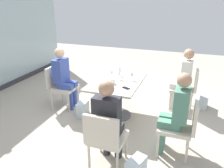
# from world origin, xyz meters

# --- Properties ---
(ground_plane) EXTENTS (12.00, 12.00, 0.00)m
(ground_plane) POSITION_xyz_m (0.00, 0.00, 0.00)
(ground_plane) COLOR #A89E8E
(dining_table_main) EXTENTS (1.27, 0.88, 0.73)m
(dining_table_main) POSITION_xyz_m (0.00, 0.00, 0.54)
(dining_table_main) COLOR #BCB29E
(dining_table_main) RESTS_ON ground_plane
(chair_near_window) EXTENTS (0.46, 0.51, 0.87)m
(chair_near_window) POSITION_xyz_m (0.00, 1.25, 0.50)
(chair_near_window) COLOR beige
(chair_near_window) RESTS_ON ground_plane
(chair_side_end) EXTENTS (0.50, 0.46, 0.87)m
(chair_side_end) POSITION_xyz_m (-1.44, -0.33, 0.50)
(chair_side_end) COLOR beige
(chair_side_end) RESTS_ON ground_plane
(chair_front_right) EXTENTS (0.46, 0.50, 0.87)m
(chair_front_right) POSITION_xyz_m (0.78, -1.25, 0.50)
(chair_front_right) COLOR beige
(chair_front_right) RESTS_ON ground_plane
(chair_front_left) EXTENTS (0.46, 0.50, 0.87)m
(chair_front_left) POSITION_xyz_m (-0.78, -1.25, 0.50)
(chair_front_left) COLOR beige
(chair_front_left) RESTS_ON ground_plane
(person_near_window) EXTENTS (0.34, 0.39, 1.26)m
(person_near_window) POSITION_xyz_m (-0.00, 1.14, 0.70)
(person_near_window) COLOR #384C9E
(person_near_window) RESTS_ON ground_plane
(person_side_end) EXTENTS (0.39, 0.34, 1.26)m
(person_side_end) POSITION_xyz_m (-1.33, -0.33, 0.70)
(person_side_end) COLOR #28282D
(person_side_end) RESTS_ON ground_plane
(person_front_right) EXTENTS (0.34, 0.39, 1.26)m
(person_front_right) POSITION_xyz_m (0.78, -1.14, 0.70)
(person_front_right) COLOR silver
(person_front_right) RESTS_ON ground_plane
(person_front_left) EXTENTS (0.34, 0.39, 1.26)m
(person_front_left) POSITION_xyz_m (-0.78, -1.14, 0.70)
(person_front_left) COLOR #4C7F6B
(person_front_left) RESTS_ON ground_plane
(wine_glass_0) EXTENTS (0.07, 0.07, 0.18)m
(wine_glass_0) POSITION_xyz_m (0.28, 0.04, 0.86)
(wine_glass_0) COLOR silver
(wine_glass_0) RESTS_ON dining_table_main
(wine_glass_1) EXTENTS (0.07, 0.07, 0.18)m
(wine_glass_1) POSITION_xyz_m (0.07, -0.01, 0.86)
(wine_glass_1) COLOR silver
(wine_glass_1) RESTS_ON dining_table_main
(wine_glass_2) EXTENTS (0.07, 0.07, 0.18)m
(wine_glass_2) POSITION_xyz_m (0.11, 0.14, 0.86)
(wine_glass_2) COLOR silver
(wine_glass_2) RESTS_ON dining_table_main
(wine_glass_3) EXTENTS (0.07, 0.07, 0.18)m
(wine_glass_3) POSITION_xyz_m (0.11, -0.25, 0.86)
(wine_glass_3) COLOR silver
(wine_glass_3) RESTS_ON dining_table_main
(coffee_cup) EXTENTS (0.08, 0.08, 0.09)m
(coffee_cup) POSITION_xyz_m (-0.17, 0.02, 0.78)
(coffee_cup) COLOR white
(coffee_cup) RESTS_ON dining_table_main
(cell_phone_on_table) EXTENTS (0.13, 0.16, 0.01)m
(cell_phone_on_table) POSITION_xyz_m (-0.30, -0.26, 0.73)
(cell_phone_on_table) COLOR black
(cell_phone_on_table) RESTS_ON dining_table_main
(handbag_0) EXTENTS (0.31, 0.17, 0.28)m
(handbag_0) POSITION_xyz_m (-0.22, 0.63, 0.14)
(handbag_0) COLOR silver
(handbag_0) RESTS_ON ground_plane
(handbag_1) EXTENTS (0.34, 0.25, 0.28)m
(handbag_1) POSITION_xyz_m (-1.47, -0.76, 0.14)
(handbag_1) COLOR silver
(handbag_1) RESTS_ON ground_plane
(handbag_2) EXTENTS (0.32, 0.20, 0.28)m
(handbag_2) POSITION_xyz_m (0.94, -1.61, 0.14)
(handbag_2) COLOR silver
(handbag_2) RESTS_ON ground_plane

